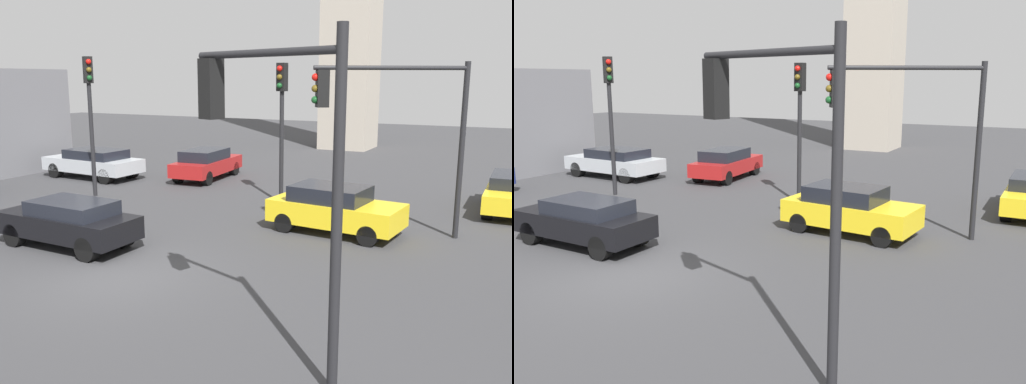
% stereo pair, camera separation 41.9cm
% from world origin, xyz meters
% --- Properties ---
extents(ground_plane, '(94.22, 94.22, 0.00)m').
position_xyz_m(ground_plane, '(0.00, 0.00, 0.00)').
color(ground_plane, '#38383A').
extents(traffic_light_0, '(2.94, 1.18, 5.33)m').
position_xyz_m(traffic_light_0, '(4.95, -1.94, 3.72)').
color(traffic_light_0, black).
rests_on(traffic_light_0, ground_plane).
extents(traffic_light_1, '(0.34, 0.47, 5.14)m').
position_xyz_m(traffic_light_1, '(0.30, 8.83, 3.59)').
color(traffic_light_1, black).
rests_on(traffic_light_1, ground_plane).
extents(traffic_light_2, '(3.74, 2.59, 5.06)m').
position_xyz_m(traffic_light_2, '(5.05, 5.83, 3.71)').
color(traffic_light_2, black).
rests_on(traffic_light_2, ground_plane).
extents(traffic_light_4, '(0.49, 0.45, 5.42)m').
position_xyz_m(traffic_light_4, '(-6.85, 6.66, 3.76)').
color(traffic_light_4, black).
rests_on(traffic_light_4, ground_plane).
extents(car_2, '(4.83, 2.19, 1.37)m').
position_xyz_m(car_2, '(-9.71, 9.67, 0.75)').
color(car_2, '#ADB2B7').
rests_on(car_2, ground_plane).
extents(car_3, '(4.07, 1.74, 1.33)m').
position_xyz_m(car_3, '(-2.67, 1.21, 0.72)').
color(car_3, black).
rests_on(car_3, ground_plane).
extents(car_4, '(4.08, 2.14, 1.44)m').
position_xyz_m(car_4, '(3.39, 5.91, 0.75)').
color(car_4, yellow).
rests_on(car_4, ground_plane).
extents(car_5, '(2.04, 4.30, 1.41)m').
position_xyz_m(car_5, '(-4.84, 11.81, 0.74)').
color(car_5, maroon).
rests_on(car_5, ground_plane).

